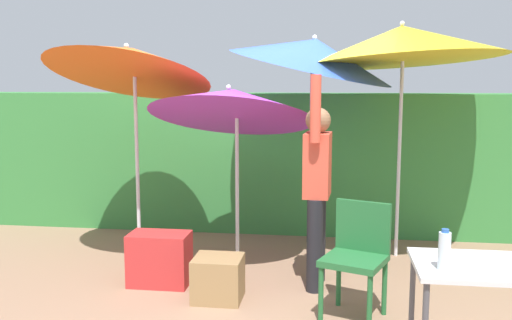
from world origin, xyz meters
TOP-DOWN VIEW (x-y plane):
  - ground_plane at (0.00, 0.00)m, footprint 24.00×24.00m
  - hedge_row at (0.00, 2.04)m, footprint 8.00×0.70m
  - umbrella_rainbow at (-1.27, 0.52)m, footprint 1.67×1.63m
  - umbrella_orange at (-0.25, 0.49)m, footprint 1.62×1.61m
  - umbrella_yellow at (0.49, 1.06)m, footprint 1.75×1.72m
  - umbrella_navy at (1.38, 1.06)m, footprint 2.04×2.03m
  - person_vendor at (0.57, 0.07)m, footprint 0.25×0.56m
  - chair_plastic at (0.91, -0.53)m, footprint 0.57×0.57m
  - cooler_box at (-0.82, -0.09)m, footprint 0.54×0.33m
  - crate_cardboard at (-0.23, -0.37)m, footprint 0.40×0.37m
  - folding_table at (1.60, -1.45)m, footprint 0.80×0.60m
  - bottle_water at (1.35, -1.58)m, footprint 0.07×0.07m

SIDE VIEW (x-z plane):
  - ground_plane at x=0.00m, z-range 0.00..0.00m
  - crate_cardboard at x=-0.23m, z-range 0.00..0.37m
  - cooler_box at x=-0.82m, z-range 0.00..0.47m
  - chair_plastic at x=0.91m, z-range 0.07..0.96m
  - folding_table at x=1.60m, z-range 0.28..1.03m
  - hedge_row at x=0.00m, z-range 0.00..1.68m
  - bottle_water at x=1.35m, z-range 0.74..0.98m
  - person_vendor at x=0.57m, z-range -0.01..1.87m
  - umbrella_orange at x=-0.25m, z-range 0.61..2.62m
  - umbrella_rainbow at x=-1.27m, z-range 0.78..3.23m
  - umbrella_yellow at x=0.49m, z-range 0.86..3.35m
  - umbrella_navy at x=1.38m, z-range 0.95..3.44m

